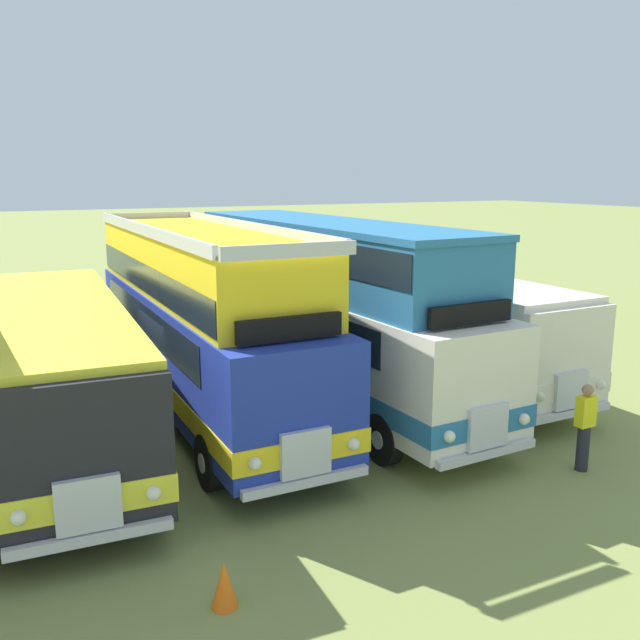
% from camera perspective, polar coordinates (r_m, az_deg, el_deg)
% --- Properties ---
extents(ground_plane, '(200.00, 200.00, 0.00)m').
position_cam_1_polar(ground_plane, '(16.22, -14.69, -8.57)').
color(ground_plane, olive).
extents(bus_third_in_row, '(3.17, 11.18, 2.99)m').
position_cam_1_polar(bus_third_in_row, '(15.37, -20.78, -3.26)').
color(bus_third_in_row, black).
rests_on(bus_third_in_row, ground).
extents(bus_fourth_in_row, '(2.67, 11.41, 4.52)m').
position_cam_1_polar(bus_fourth_in_row, '(16.30, -9.92, 0.40)').
color(bus_fourth_in_row, '#1E339E').
rests_on(bus_fourth_in_row, ground).
extents(bus_fifth_in_row, '(3.00, 11.68, 4.49)m').
position_cam_1_polar(bus_fifth_in_row, '(17.17, 0.64, 1.56)').
color(bus_fifth_in_row, silver).
rests_on(bus_fifth_in_row, ground).
extents(bus_sixth_in_row, '(2.69, 10.24, 2.99)m').
position_cam_1_polar(bus_sixth_in_row, '(19.08, 9.04, 0.26)').
color(bus_sixth_in_row, silver).
rests_on(bus_sixth_in_row, ground).
extents(cone_near_end, '(0.36, 0.36, 0.65)m').
position_cam_1_polar(cone_near_end, '(9.72, -8.00, -21.01)').
color(cone_near_end, orange).
rests_on(cone_near_end, ground).
extents(marshal_person, '(0.36, 0.24, 1.73)m').
position_cam_1_polar(marshal_person, '(14.14, 21.21, -8.30)').
color(marshal_person, '#23232D').
rests_on(marshal_person, ground).
extents(rope_fence_line, '(22.10, 0.08, 1.05)m').
position_cam_1_polar(rope_fence_line, '(26.23, -19.80, 0.57)').
color(rope_fence_line, '#8C704C').
rests_on(rope_fence_line, ground).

